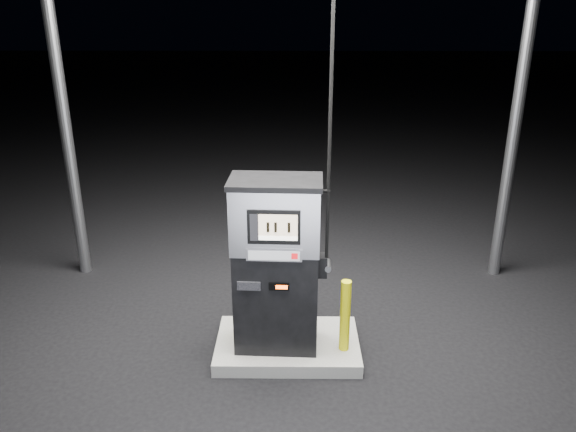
{
  "coord_description": "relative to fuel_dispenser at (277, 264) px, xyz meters",
  "views": [
    {
      "loc": [
        0.06,
        -5.4,
        3.74
      ],
      "look_at": [
        0.0,
        0.0,
        1.65
      ],
      "focal_mm": 35.0,
      "sensor_mm": 36.0,
      "label": 1
    }
  ],
  "objects": [
    {
      "name": "bollard_left",
      "position": [
        -0.43,
        0.15,
        -0.52
      ],
      "size": [
        0.14,
        0.14,
        0.92
      ],
      "primitive_type": "cylinder",
      "rotation": [
        0.0,
        0.0,
        0.12
      ],
      "color": "yellow",
      "rests_on": "pump_island"
    },
    {
      "name": "bollard_right",
      "position": [
        0.74,
        -0.09,
        -0.57
      ],
      "size": [
        0.13,
        0.13,
        0.83
      ],
      "primitive_type": "cylinder",
      "rotation": [
        0.0,
        0.0,
        0.25
      ],
      "color": "yellow",
      "rests_on": "pump_island"
    },
    {
      "name": "pump_island",
      "position": [
        0.12,
        0.07,
        -1.06
      ],
      "size": [
        1.6,
        1.0,
        0.15
      ],
      "primitive_type": "cube",
      "color": "slate",
      "rests_on": "ground"
    },
    {
      "name": "ground",
      "position": [
        0.12,
        0.07,
        -1.14
      ],
      "size": [
        80.0,
        80.0,
        0.0
      ],
      "primitive_type": "plane",
      "color": "black",
      "rests_on": "ground"
    },
    {
      "name": "fuel_dispenser",
      "position": [
        0.0,
        0.0,
        0.0
      ],
      "size": [
        1.06,
        0.61,
        3.98
      ],
      "rotation": [
        0.0,
        0.0,
        -0.04
      ],
      "color": "black",
      "rests_on": "pump_island"
    }
  ]
}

